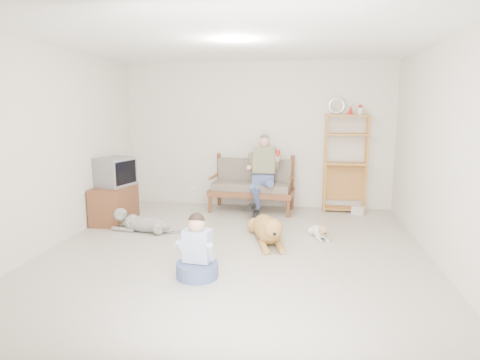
% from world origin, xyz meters
% --- Properties ---
extents(floor, '(5.50, 5.50, 0.00)m').
position_xyz_m(floor, '(0.00, 0.00, 0.00)').
color(floor, beige).
rests_on(floor, ground).
extents(ceiling, '(5.50, 5.50, 0.00)m').
position_xyz_m(ceiling, '(0.00, 0.00, 2.70)').
color(ceiling, white).
rests_on(ceiling, ground).
extents(wall_back, '(5.00, 0.00, 5.00)m').
position_xyz_m(wall_back, '(0.00, 2.75, 1.35)').
color(wall_back, beige).
rests_on(wall_back, ground).
extents(wall_front, '(5.00, 0.00, 5.00)m').
position_xyz_m(wall_front, '(0.00, -2.75, 1.35)').
color(wall_front, beige).
rests_on(wall_front, ground).
extents(wall_left, '(0.00, 5.50, 5.50)m').
position_xyz_m(wall_left, '(-2.50, 0.00, 1.35)').
color(wall_left, beige).
rests_on(wall_left, ground).
extents(wall_right, '(0.00, 5.50, 5.50)m').
position_xyz_m(wall_right, '(2.50, 0.00, 1.35)').
color(wall_right, beige).
rests_on(wall_right, ground).
extents(loveseat, '(1.55, 0.82, 0.95)m').
position_xyz_m(loveseat, '(-0.05, 2.36, 0.49)').
color(loveseat, brown).
rests_on(loveseat, ground).
extents(man, '(0.53, 0.76, 1.22)m').
position_xyz_m(man, '(0.15, 2.13, 0.64)').
color(man, '#475483').
rests_on(man, loveseat).
extents(etagere, '(0.78, 0.34, 2.05)m').
position_xyz_m(etagere, '(1.62, 2.55, 0.90)').
color(etagere, '#C58A3E').
rests_on(etagere, ground).
extents(book_stack, '(0.26, 0.23, 0.14)m').
position_xyz_m(book_stack, '(1.86, 2.34, 0.07)').
color(book_stack, silver).
rests_on(book_stack, ground).
extents(tv_stand, '(0.50, 0.90, 0.60)m').
position_xyz_m(tv_stand, '(-2.23, 1.27, 0.30)').
color(tv_stand, brown).
rests_on(tv_stand, ground).
extents(crt_tv, '(0.60, 0.67, 0.47)m').
position_xyz_m(crt_tv, '(-2.19, 1.31, 0.83)').
color(crt_tv, slate).
rests_on(crt_tv, tv_stand).
extents(wall_outlet, '(0.12, 0.02, 0.08)m').
position_xyz_m(wall_outlet, '(-1.25, 2.73, 0.30)').
color(wall_outlet, white).
rests_on(wall_outlet, ground).
extents(golden_retriever, '(0.59, 1.42, 0.44)m').
position_xyz_m(golden_retriever, '(0.38, 0.58, 0.18)').
color(golden_retriever, gold).
rests_on(golden_retriever, ground).
extents(shaggy_dog, '(1.17, 0.37, 0.35)m').
position_xyz_m(shaggy_dog, '(-1.59, 0.78, 0.14)').
color(shaggy_dog, silver).
rests_on(shaggy_dog, ground).
extents(terrier, '(0.28, 0.59, 0.23)m').
position_xyz_m(terrier, '(1.13, 0.84, 0.10)').
color(terrier, silver).
rests_on(terrier, ground).
extents(child, '(0.47, 0.47, 0.75)m').
position_xyz_m(child, '(-0.30, -0.81, 0.27)').
color(child, '#475483').
rests_on(child, ground).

